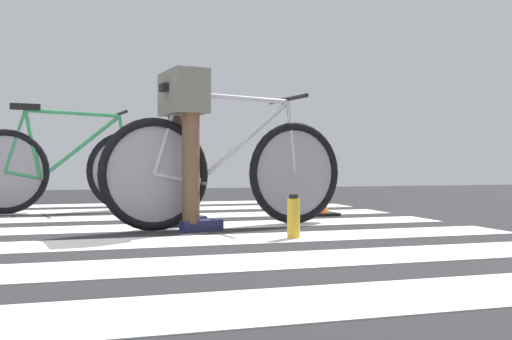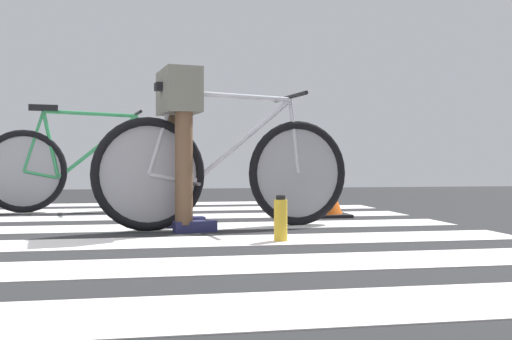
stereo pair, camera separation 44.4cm
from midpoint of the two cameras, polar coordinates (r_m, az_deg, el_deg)
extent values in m
cube|color=#242426|center=(3.07, -24.61, -7.57)|extent=(18.00, 14.00, 0.02)
cube|color=silver|center=(2.50, -26.36, -9.18)|extent=(5.20, 0.44, 0.00)
cube|color=silver|center=(3.22, -21.57, -6.97)|extent=(5.20, 0.44, 0.00)
cube|color=silver|center=(3.97, -20.77, -5.53)|extent=(5.20, 0.44, 0.00)
cube|color=silver|center=(4.72, -20.08, -4.56)|extent=(5.20, 0.44, 0.00)
cube|color=silver|center=(5.48, -19.40, -3.84)|extent=(5.20, 0.44, 0.00)
cube|color=silver|center=(6.23, -21.22, -3.32)|extent=(5.20, 0.44, 0.00)
torus|color=black|center=(3.74, -13.18, -0.42)|extent=(0.72, 0.18, 0.72)
torus|color=black|center=(4.09, 0.89, -0.32)|extent=(0.72, 0.18, 0.72)
cylinder|color=gray|center=(3.74, -13.18, -0.42)|extent=(0.60, 0.11, 0.61)
cylinder|color=gray|center=(4.09, 0.89, -0.32)|extent=(0.60, 0.11, 0.61)
cylinder|color=#B2B2BD|center=(3.92, -5.15, 7.10)|extent=(0.79, 0.17, 0.05)
cylinder|color=#B2B2BD|center=(3.92, -4.32, 2.85)|extent=(0.70, 0.15, 0.59)
cylinder|color=#B2B2BD|center=(3.79, -9.95, 3.07)|extent=(0.16, 0.06, 0.59)
cylinder|color=#B2B2BD|center=(3.77, -11.11, -0.87)|extent=(0.29, 0.08, 0.09)
cylinder|color=#B2B2BD|center=(3.76, -12.00, 3.55)|extent=(0.19, 0.06, 0.53)
cylinder|color=#B2B2BD|center=(4.08, 0.52, 3.19)|extent=(0.09, 0.04, 0.50)
cube|color=black|center=(3.80, -10.83, 7.90)|extent=(0.25, 0.13, 0.05)
cylinder|color=black|center=(4.08, 0.14, 6.99)|extent=(0.12, 0.52, 0.03)
cylinder|color=#4C4C51|center=(3.81, -9.07, -1.30)|extent=(0.08, 0.34, 0.02)
cylinder|color=brown|center=(3.92, -10.94, 1.92)|extent=(0.11, 0.11, 0.93)
cylinder|color=brown|center=(3.65, -9.78, 2.02)|extent=(0.11, 0.11, 0.93)
cube|color=#636358|center=(3.81, -10.39, 7.46)|extent=(0.29, 0.44, 0.28)
cube|color=#23244D|center=(3.95, -9.94, -5.05)|extent=(0.27, 0.14, 0.07)
cube|color=#23244D|center=(3.69, -8.72, -5.46)|extent=(0.27, 0.14, 0.07)
torus|color=black|center=(5.37, -25.54, -0.16)|extent=(0.72, 0.17, 0.72)
torus|color=black|center=(5.47, -14.79, -0.11)|extent=(0.72, 0.17, 0.72)
cylinder|color=gray|center=(5.37, -25.54, -0.16)|extent=(0.60, 0.10, 0.61)
cylinder|color=gray|center=(5.47, -14.79, -0.11)|extent=(0.60, 0.10, 0.61)
cylinder|color=#318B52|center=(5.42, -19.61, 5.27)|extent=(0.80, 0.16, 0.05)
cylinder|color=#318B52|center=(5.41, -18.97, 2.20)|extent=(0.70, 0.14, 0.59)
cylinder|color=#318B52|center=(5.38, -23.20, 2.30)|extent=(0.16, 0.06, 0.59)
cylinder|color=#318B52|center=(5.38, -24.05, -0.47)|extent=(0.29, 0.07, 0.09)
cylinder|color=#318B52|center=(5.38, -24.70, 2.62)|extent=(0.19, 0.05, 0.53)
cylinder|color=#318B52|center=(5.47, -15.11, 2.51)|extent=(0.09, 0.04, 0.50)
cube|color=black|center=(5.40, -23.86, 5.70)|extent=(0.25, 0.13, 0.05)
cylinder|color=black|center=(5.48, -15.42, 5.34)|extent=(0.11, 0.52, 0.03)
cylinder|color=#4C4C51|center=(5.38, -22.55, -0.78)|extent=(0.07, 0.34, 0.02)
cylinder|color=gold|center=(3.27, -0.02, -4.84)|extent=(0.07, 0.07, 0.23)
cylinder|color=black|center=(3.26, -0.02, -2.64)|extent=(0.05, 0.05, 0.02)
cube|color=black|center=(4.84, 2.73, -4.28)|extent=(0.39, 0.39, 0.02)
cone|color=#EA5B14|center=(4.83, 2.73, -1.75)|extent=(0.34, 0.34, 0.45)
cylinder|color=white|center=(4.82, 2.73, -1.48)|extent=(0.19, 0.19, 0.05)
camera|label=1|loc=(0.22, -106.34, -0.17)|focal=41.22mm
camera|label=2|loc=(0.22, 73.66, 0.17)|focal=41.22mm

